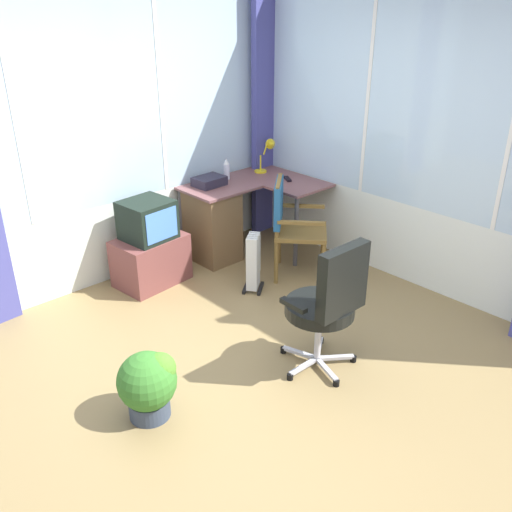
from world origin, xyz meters
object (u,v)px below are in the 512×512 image
desk (218,220)px  office_chair (329,300)px  paper_tray (209,181)px  wooden_armchair (288,217)px  tv_remote (288,179)px  space_heater (254,261)px  potted_plant (149,383)px  spray_bottle (227,169)px  desk_lamp (269,150)px  tv_on_stand (150,247)px

desk → office_chair: size_ratio=1.24×
paper_tray → office_chair: 2.23m
wooden_armchair → office_chair: (-0.90, -1.27, -0.01)m
tv_remote → paper_tray: (-0.71, 0.41, 0.03)m
office_chair → paper_tray: bearing=73.0°
office_chair → space_heater: office_chair is taller
wooden_armchair → potted_plant: size_ratio=2.04×
spray_bottle → paper_tray: size_ratio=0.72×
desk_lamp → wooden_armchair: size_ratio=0.38×
space_heater → potted_plant: size_ratio=1.17×
desk_lamp → paper_tray: 0.80m
potted_plant → space_heater: bearing=26.0°
tv_remote → spray_bottle: bearing=164.8°
paper_tray → desk: bearing=-86.9°
office_chair → spray_bottle: bearing=67.1°
wooden_armchair → tv_on_stand: 1.32m
desk → wooden_armchair: (0.25, -0.75, 0.18)m
space_heater → wooden_armchair: bearing=1.0°
paper_tray → wooden_armchair: bearing=-73.3°
desk_lamp → tv_on_stand: desk_lamp is taller
tv_remote → paper_tray: paper_tray is taller
tv_remote → potted_plant: size_ratio=0.32×
wooden_armchair → tv_remote: bearing=44.6°
desk_lamp → tv_on_stand: (-1.58, -0.05, -0.62)m
desk_lamp → space_heater: 1.44m
desk → potted_plant: size_ratio=2.69×
space_heater → desk_lamp: bearing=39.6°
wooden_armchair → space_heater: size_ratio=1.74×
spray_bottle → wooden_armchair: bearing=-90.5°
desk → office_chair: office_chair is taller
tv_remote → wooden_armchair: size_ratio=0.16×
desk → office_chair: bearing=-108.0°
paper_tray → potted_plant: paper_tray is taller
spray_bottle → tv_on_stand: (-1.08, -0.15, -0.49)m
desk_lamp → wooden_armchair: (-0.51, -0.79, -0.39)m
desk_lamp → space_heater: size_ratio=0.66×
desk_lamp → office_chair: desk_lamp is taller
spray_bottle → space_heater: spray_bottle is taller
desk → spray_bottle: spray_bottle is taller
wooden_armchair → potted_plant: bearing=-158.8°
tv_remote → potted_plant: bearing=-123.6°
office_chair → potted_plant: bearing=159.5°
tv_remote → spray_bottle: size_ratio=0.69×
potted_plant → spray_bottle: bearing=39.0°
paper_tray → wooden_armchair: size_ratio=0.32×
paper_tray → desk_lamp: bearing=-5.0°
tv_remote → wooden_armchair: wooden_armchair is taller
tv_remote → tv_on_stand: 1.60m
desk → office_chair: 2.12m
tv_remote → space_heater: (-0.90, -0.45, -0.49)m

